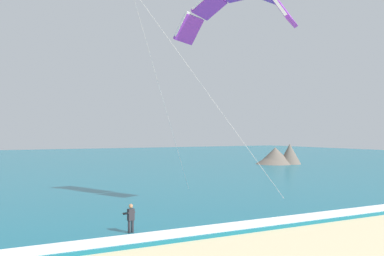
{
  "coord_description": "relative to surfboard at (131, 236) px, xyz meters",
  "views": [
    {
      "loc": [
        -11.07,
        -8.33,
        5.36
      ],
      "look_at": [
        1.2,
        14.46,
        5.64
      ],
      "focal_mm": 40.26,
      "sensor_mm": 36.0,
      "label": 1
    }
  ],
  "objects": [
    {
      "name": "surfboard",
      "position": [
        0.0,
        0.0,
        0.0
      ],
      "size": [
        0.75,
        1.46,
        0.09
      ],
      "color": "white",
      "rests_on": "ground"
    },
    {
      "name": "kite_primary",
      "position": [
        8.8,
        3.71,
        14.05
      ],
      "size": [
        11.16,
        9.13,
        14.23
      ],
      "color": "purple"
    },
    {
      "name": "kitesurfer",
      "position": [
        -0.0,
        0.02,
        0.91
      ],
      "size": [
        0.6,
        0.6,
        1.69
      ],
      "color": "#232328",
      "rests_on": "ground"
    },
    {
      "name": "headland_right",
      "position": [
        38.21,
        34.58,
        1.36
      ],
      "size": [
        7.52,
        6.59,
        3.56
      ],
      "color": "#665B51",
      "rests_on": "ground"
    },
    {
      "name": "sea",
      "position": [
        3.33,
        57.77,
        0.07
      ],
      "size": [
        200.0,
        120.0,
        0.2
      ],
      "primitive_type": "cube",
      "color": "#146075",
      "rests_on": "ground"
    },
    {
      "name": "surf_foam",
      "position": [
        3.33,
        -1.23,
        0.19
      ],
      "size": [
        200.0,
        1.67,
        0.04
      ],
      "primitive_type": "cube",
      "color": "white",
      "rests_on": "sea"
    }
  ]
}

